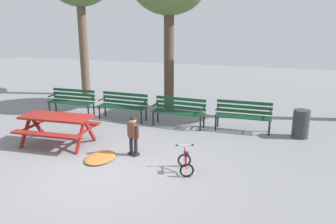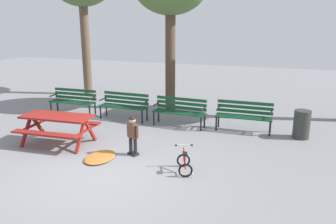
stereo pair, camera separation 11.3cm
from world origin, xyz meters
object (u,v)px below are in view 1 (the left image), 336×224
Objects in this scene: park_bench_left at (123,104)px; park_bench_right at (179,109)px; kids_bicycle at (186,163)px; child_standing at (133,133)px; park_bench_far_right at (243,113)px; trash_bin at (301,124)px; picnic_table at (57,122)px; park_bench_far_left at (72,100)px.

park_bench_right is at bearing -2.97° from park_bench_left.
child_standing is at bearing 160.67° from kids_bicycle.
park_bench_left is 1.01× the size of park_bench_far_right.
trash_bin is (3.46, 0.03, -0.12)m from park_bench_right.
picnic_table is 3.64m from kids_bicycle.
park_bench_far_right is at bearing 31.25° from picnic_table.
picnic_table is 3.56m from park_bench_right.
picnic_table reaches higher than kids_bicycle.
park_bench_far_left is at bearing -179.79° from park_bench_left.
park_bench_far_left is at bearing 179.49° from trash_bin.
trash_bin is at bearing -0.51° from park_bench_far_left.
child_standing is (-2.25, -2.74, 0.05)m from park_bench_far_right.
park_bench_left reaches higher than trash_bin.
park_bench_far_right is at bearing 75.67° from kids_bicycle.
trash_bin is at bearing 23.11° from picnic_table.
trash_bin is at bearing 0.44° from park_bench_right.
park_bench_left is at bearing 177.03° from park_bench_right.
park_bench_far_right is at bearing 4.61° from park_bench_right.
park_bench_far_left is at bearing 142.17° from child_standing.
park_bench_right reaches higher than kids_bicycle.
park_bench_left is (0.61, 2.62, -0.08)m from picnic_table.
kids_bicycle is at bearing -33.10° from park_bench_far_left.
picnic_table is at bearing -148.75° from park_bench_far_right.
park_bench_far_left reaches higher than trash_bin.
kids_bicycle is (1.07, -3.09, -0.31)m from park_bench_right.
park_bench_right is (1.90, -0.10, 0.00)m from park_bench_left.
kids_bicycle is at bearing -47.01° from park_bench_left.
kids_bicycle is (4.87, -3.18, -0.31)m from park_bench_far_left.
kids_bicycle is at bearing -104.33° from park_bench_far_right.
trash_bin is (7.26, -0.06, -0.12)m from park_bench_far_left.
picnic_table is 1.17× the size of park_bench_far_right.
park_bench_far_right is (3.80, 0.05, 0.00)m from park_bench_left.
park_bench_far_left and park_bench_far_right have the same top height.
park_bench_right reaches higher than trash_bin.
child_standing reaches higher than park_bench_right.
picnic_table is 2.98× the size of kids_bicycle.
park_bench_right is (3.81, -0.09, 0.00)m from park_bench_far_left.
picnic_table is 1.16× the size of park_bench_left.
child_standing is at bearing -129.44° from park_bench_far_right.
park_bench_far_left is 2.55× the size of kids_bicycle.
park_bench_right is 2.61m from child_standing.
park_bench_far_left is 4.37m from child_standing.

